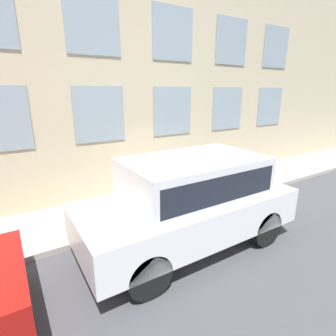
{
  "coord_description": "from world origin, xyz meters",
  "views": [
    {
      "loc": [
        -5.38,
        3.69,
        3.36
      ],
      "look_at": [
        0.6,
        -0.06,
        1.27
      ],
      "focal_mm": 28.0,
      "sensor_mm": 36.0,
      "label": 1
    }
  ],
  "objects": [
    {
      "name": "ground_plane",
      "position": [
        0.0,
        0.0,
        0.0
      ],
      "size": [
        80.0,
        80.0,
        0.0
      ],
      "primitive_type": "plane",
      "color": "#47474C"
    },
    {
      "name": "sidewalk",
      "position": [
        1.13,
        0.0,
        0.07
      ],
      "size": [
        2.26,
        60.0,
        0.13
      ],
      "color": "#A8A093",
      "rests_on": "ground_plane"
    },
    {
      "name": "building_facade",
      "position": [
        2.41,
        0.0,
        5.03
      ],
      "size": [
        0.33,
        40.0,
        10.07
      ],
      "color": "#C6B793",
      "rests_on": "ground_plane"
    },
    {
      "name": "fire_hydrant",
      "position": [
        0.54,
        -0.27,
        0.57
      ],
      "size": [
        0.36,
        0.47,
        0.85
      ],
      "color": "#2D7260",
      "rests_on": "sidewalk"
    },
    {
      "name": "person",
      "position": [
        0.67,
        0.16,
        1.03
      ],
      "size": [
        0.36,
        0.24,
        1.49
      ],
      "rotation": [
        0.0,
        0.0,
        1.39
      ],
      "color": "#726651",
      "rests_on": "sidewalk"
    },
    {
      "name": "parked_truck_white_near",
      "position": [
        -1.2,
        0.49,
        1.15
      ],
      "size": [
        2.04,
        4.76,
        2.02
      ],
      "color": "black",
      "rests_on": "ground_plane"
    }
  ]
}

